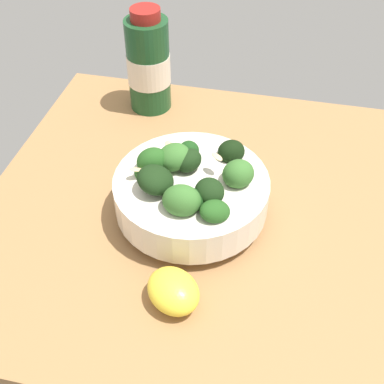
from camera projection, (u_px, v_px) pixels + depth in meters
The scene contains 4 objects.
ground_plane at pixel (194, 215), 70.58cm from camera, with size 57.79×57.79×4.95cm, color #996D42.
bowl_of_broccoli at pixel (191, 190), 64.25cm from camera, with size 20.00×20.00×10.31cm.
lemon_wedge at pixel (173, 291), 55.99cm from camera, with size 6.68×5.43×3.99cm, color yellow.
bottle_tall at pixel (149, 64), 80.62cm from camera, with size 7.05×7.05×17.09cm.
Camera 1 is at (-47.53, -10.15, 48.81)cm, focal length 46.72 mm.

